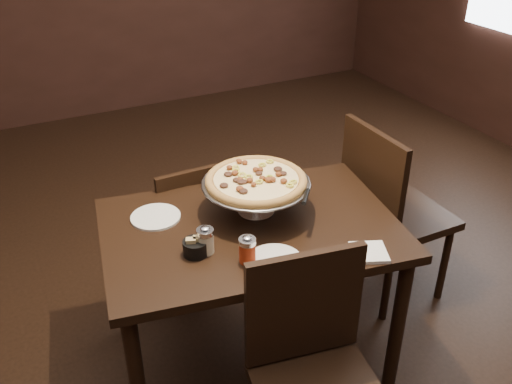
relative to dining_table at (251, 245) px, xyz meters
name	(u,v)px	position (x,y,z in m)	size (l,w,h in m)	color
room	(271,80)	(0.06, -0.04, 0.74)	(6.04, 7.04, 2.84)	black
dining_table	(251,245)	(0.00, 0.00, 0.00)	(1.35, 1.01, 0.77)	black
pizza_stand	(256,181)	(0.07, 0.08, 0.26)	(0.46, 0.46, 0.19)	silver
parmesan_shaker	(206,240)	(-0.24, -0.09, 0.16)	(0.07, 0.07, 0.12)	beige
pepper_flake_shaker	(247,250)	(-0.12, -0.22, 0.16)	(0.07, 0.07, 0.12)	#95290D
packet_caddy	(195,247)	(-0.28, -0.08, 0.13)	(0.10, 0.10, 0.08)	black
napkin_stack	(369,252)	(0.32, -0.38, 0.11)	(0.14, 0.14, 0.01)	white
plate_left	(156,217)	(-0.34, 0.23, 0.11)	(0.21, 0.21, 0.01)	white
plate_near	(275,261)	(-0.03, -0.27, 0.11)	(0.21, 0.21, 0.01)	white
serving_spatula	(306,197)	(0.19, -0.12, 0.25)	(0.15, 0.15, 0.02)	silver
chair_far	(190,226)	(-0.08, 0.56, -0.21)	(0.40, 0.40, 0.83)	black
chair_near	(315,370)	(-0.04, -0.60, -0.15)	(0.50, 0.50, 0.94)	black
chair_side	(389,208)	(0.85, 0.13, -0.12)	(0.47, 0.47, 1.00)	black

